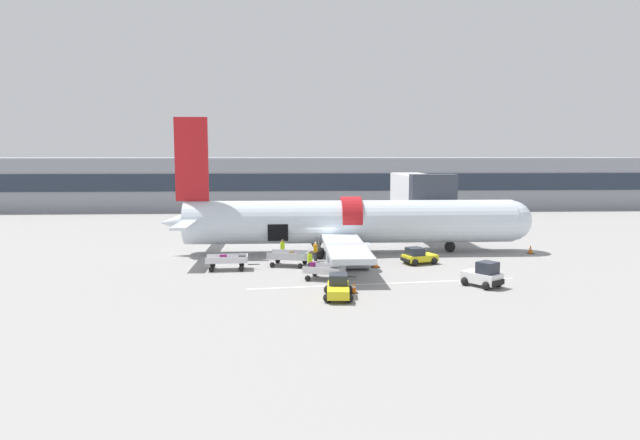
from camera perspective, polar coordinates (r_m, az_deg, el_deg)
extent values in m
plane|color=gray|center=(46.81, 0.15, -3.98)|extent=(500.00, 500.00, 0.00)
cube|color=silver|center=(38.68, 6.52, -6.32)|extent=(18.36, 2.44, 0.01)
cube|color=gray|center=(90.13, -1.41, 3.75)|extent=(107.86, 12.72, 7.87)
cube|color=#232D3D|center=(83.70, -1.29, 3.78)|extent=(105.71, 0.16, 2.52)
cylinder|color=#4C4C51|center=(59.58, 9.67, -0.16)|extent=(0.60, 0.60, 3.26)
cube|color=silver|center=(59.28, 9.73, 2.93)|extent=(3.18, 13.82, 3.18)
cube|color=#333842|center=(53.16, 11.23, 2.46)|extent=(4.13, 1.60, 3.81)
cylinder|color=silver|center=(49.56, 3.06, -0.17)|extent=(28.48, 3.73, 3.73)
sphere|color=silver|center=(53.00, 18.56, -0.06)|extent=(3.54, 3.54, 3.54)
cone|color=silver|center=(50.10, -13.35, -0.27)|extent=(4.28, 3.43, 3.43)
cylinder|color=red|center=(49.49, 3.07, 0.21)|extent=(1.71, 3.73, 3.73)
cube|color=red|center=(49.61, -12.73, 5.94)|extent=(2.79, 0.28, 7.07)
cube|color=silver|center=(46.50, -13.23, -0.34)|extent=(1.23, 7.01, 0.20)
cube|color=silver|center=(53.36, -11.92, 0.60)|extent=(1.23, 7.01, 0.20)
cube|color=silver|center=(42.88, 2.51, -2.64)|extent=(2.94, 12.51, 0.40)
cube|color=silver|center=(56.32, 1.17, -0.37)|extent=(2.94, 12.51, 0.40)
cylinder|color=#B2B7BF|center=(42.72, 2.81, -3.62)|extent=(3.20, 2.00, 2.00)
cylinder|color=#B2B7BF|center=(56.73, 1.35, -1.02)|extent=(3.20, 2.00, 2.00)
cube|color=black|center=(47.55, -4.23, -1.27)|extent=(1.70, 0.12, 1.40)
cylinder|color=#56565B|center=(51.47, 12.88, -1.87)|extent=(0.22, 0.22, 1.34)
sphere|color=black|center=(51.57, 12.86, -2.61)|extent=(0.94, 0.94, 0.94)
cylinder|color=#56565B|center=(47.04, -0.07, -2.51)|extent=(0.22, 0.22, 1.34)
sphere|color=black|center=(47.15, -0.07, -3.31)|extent=(0.94, 0.94, 0.94)
cylinder|color=#56565B|center=(52.09, -0.36, -1.59)|extent=(0.22, 0.22, 1.34)
sphere|color=black|center=(52.20, -0.36, -2.32)|extent=(0.94, 0.94, 0.94)
cube|color=white|center=(39.04, 15.86, -5.55)|extent=(2.53, 2.76, 0.69)
cube|color=#232833|center=(38.66, 16.41, -4.59)|extent=(1.58, 1.57, 0.76)
cube|color=black|center=(38.39, 17.40, -6.02)|extent=(1.06, 0.82, 0.34)
sphere|color=black|center=(38.13, 16.30, -6.32)|extent=(0.56, 0.56, 0.56)
sphere|color=black|center=(39.19, 17.38, -6.01)|extent=(0.56, 0.56, 0.56)
sphere|color=black|center=(39.06, 14.30, -5.95)|extent=(0.56, 0.56, 0.56)
sphere|color=black|center=(40.09, 15.41, -5.65)|extent=(0.56, 0.56, 0.56)
cube|color=yellow|center=(45.73, 9.95, -3.73)|extent=(2.89, 2.20, 0.48)
cube|color=#232833|center=(45.40, 9.49, -3.11)|extent=(1.49, 1.53, 0.59)
cube|color=black|center=(45.07, 8.51, -3.98)|extent=(0.54, 1.27, 0.24)
sphere|color=black|center=(45.90, 8.57, -3.91)|extent=(0.56, 0.56, 0.56)
sphere|color=black|center=(44.74, 9.46, -4.21)|extent=(0.56, 0.56, 0.56)
sphere|color=black|center=(46.80, 10.41, -3.74)|extent=(0.56, 0.56, 0.56)
sphere|color=black|center=(45.66, 11.33, -4.03)|extent=(0.56, 0.56, 0.56)
cube|color=yellow|center=(34.57, 1.83, -7.02)|extent=(1.54, 3.13, 0.52)
cube|color=#232833|center=(34.96, 1.83, -5.91)|extent=(1.21, 1.45, 0.62)
cube|color=black|center=(36.12, 1.82, -6.59)|extent=(1.17, 0.21, 0.26)
sphere|color=black|center=(35.63, 2.82, -6.97)|extent=(0.56, 0.56, 0.56)
sphere|color=black|center=(35.63, 0.82, -6.96)|extent=(0.56, 0.56, 0.56)
sphere|color=black|center=(33.64, 2.90, -7.81)|extent=(0.56, 0.56, 0.56)
sphere|color=black|center=(33.63, 0.77, -7.80)|extent=(0.56, 0.56, 0.56)
cube|color=#B7BABF|center=(44.23, -3.15, -3.81)|extent=(3.45, 2.35, 0.05)
cube|color=#B7BABF|center=(43.84, -1.19, -3.54)|extent=(0.45, 1.62, 0.49)
cube|color=#B7BABF|center=(43.42, -3.40, -3.65)|extent=(3.01, 0.79, 0.49)
cube|color=#B7BABF|center=(44.94, -2.91, -3.29)|extent=(3.01, 0.79, 0.49)
cube|color=#333338|center=(43.84, -0.57, -4.25)|extent=(0.89, 0.29, 0.06)
sphere|color=black|center=(43.27, -1.99, -4.60)|extent=(0.40, 0.40, 0.40)
sphere|color=black|center=(44.85, -1.53, -4.20)|extent=(0.40, 0.40, 0.40)
sphere|color=black|center=(43.80, -4.81, -4.49)|extent=(0.40, 0.40, 0.40)
sphere|color=black|center=(45.36, -4.25, -4.09)|extent=(0.40, 0.40, 0.40)
cube|color=olive|center=(44.49, -2.88, -3.42)|extent=(0.36, 0.25, 0.45)
cube|color=#14472D|center=(43.87, -1.79, -3.60)|extent=(0.47, 0.31, 0.39)
cube|color=#721951|center=(44.18, -2.05, -3.55)|extent=(0.39, 0.30, 0.36)
cube|color=silver|center=(43.31, -9.31, -4.11)|extent=(3.20, 1.66, 0.05)
cube|color=silver|center=(43.22, -7.29, -3.78)|extent=(0.15, 1.47, 0.43)
cube|color=silver|center=(42.57, -9.36, -3.98)|extent=(3.05, 0.25, 0.43)
cube|color=silver|center=(43.95, -9.28, -3.63)|extent=(3.05, 0.25, 0.43)
cube|color=#333338|center=(43.31, -6.64, -4.43)|extent=(0.90, 0.14, 0.06)
sphere|color=black|center=(42.63, -7.88, -4.84)|extent=(0.40, 0.40, 0.40)
sphere|color=black|center=(44.07, -7.84, -4.46)|extent=(0.40, 0.40, 0.40)
sphere|color=black|center=(42.74, -10.81, -4.87)|extent=(0.40, 0.40, 0.40)
sphere|color=black|center=(44.17, -10.67, -4.48)|extent=(0.40, 0.40, 0.40)
cube|color=#721951|center=(43.30, -9.64, -3.75)|extent=(0.56, 0.38, 0.50)
cube|color=black|center=(43.30, -7.80, -3.80)|extent=(0.52, 0.21, 0.38)
cube|color=silver|center=(39.53, 0.42, -5.20)|extent=(3.08, 2.47, 0.05)
cube|color=silver|center=(39.14, 2.26, -4.97)|extent=(0.62, 1.58, 0.43)
cube|color=silver|center=(38.73, 0.09, -5.09)|extent=(2.48, 0.94, 0.43)
cube|color=silver|center=(40.24, 0.74, -4.64)|extent=(2.48, 0.94, 0.43)
cube|color=#333338|center=(39.13, 2.94, -5.67)|extent=(0.87, 0.38, 0.06)
sphere|color=black|center=(38.58, 1.41, -6.02)|extent=(0.40, 0.40, 0.40)
sphere|color=black|center=(40.14, 2.04, -5.51)|extent=(0.40, 0.40, 0.40)
sphere|color=black|center=(39.10, -1.25, -5.84)|extent=(0.40, 0.40, 0.40)
sphere|color=black|center=(40.65, -0.52, -5.35)|extent=(0.40, 0.40, 0.40)
cube|color=#2D2D33|center=(39.33, -0.35, -4.98)|extent=(0.47, 0.36, 0.32)
cube|color=#721951|center=(39.78, -0.75, -4.66)|extent=(0.45, 0.31, 0.58)
cube|color=black|center=(39.39, 1.44, -4.99)|extent=(0.57, 0.42, 0.29)
cylinder|color=#2D2D33|center=(46.17, -0.45, -3.66)|extent=(0.38, 0.38, 0.75)
cylinder|color=orange|center=(46.05, -0.45, -2.84)|extent=(0.49, 0.49, 0.59)
sphere|color=beige|center=(45.99, -0.45, -2.35)|extent=(0.21, 0.21, 0.21)
cylinder|color=orange|center=(45.89, -0.60, -2.96)|extent=(0.16, 0.16, 0.54)
cylinder|color=orange|center=(46.23, -0.31, -2.88)|extent=(0.16, 0.16, 0.54)
cylinder|color=#1E2338|center=(46.25, 1.49, -3.60)|extent=(0.38, 0.38, 0.81)
cylinder|color=#B7E019|center=(46.12, 1.49, -2.71)|extent=(0.49, 0.49, 0.64)
sphere|color=brown|center=(46.05, 1.49, -2.18)|extent=(0.22, 0.22, 0.22)
cylinder|color=#B7E019|center=(46.20, 1.22, -2.78)|extent=(0.16, 0.16, 0.59)
cylinder|color=#B7E019|center=(46.07, 1.76, -2.81)|extent=(0.16, 0.16, 0.59)
cylinder|color=#1E2338|center=(47.07, -3.76, -3.44)|extent=(0.40, 0.40, 0.79)
cylinder|color=#B7E019|center=(46.95, -3.77, -2.59)|extent=(0.51, 0.51, 0.62)
sphere|color=brown|center=(46.89, -3.77, -2.08)|extent=(0.22, 0.22, 0.22)
cylinder|color=#B7E019|center=(47.14, -3.62, -2.63)|extent=(0.16, 0.16, 0.57)
cylinder|color=#B7E019|center=(46.78, -3.92, -2.71)|extent=(0.16, 0.16, 0.57)
cylinder|color=#1E2338|center=(42.02, -1.02, -4.70)|extent=(0.36, 0.36, 0.75)
cylinder|color=#B7E019|center=(41.90, -1.03, -3.80)|extent=(0.47, 0.47, 0.59)
sphere|color=brown|center=(41.82, -1.03, -3.27)|extent=(0.21, 0.21, 0.21)
cylinder|color=#B7E019|center=(42.10, -0.91, -3.84)|extent=(0.15, 0.15, 0.54)
cylinder|color=#B7E019|center=(41.72, -1.14, -3.94)|extent=(0.15, 0.15, 0.54)
cube|color=black|center=(52.80, 20.29, -3.15)|extent=(0.56, 0.56, 0.03)
cone|color=orange|center=(52.75, 20.31, -2.77)|extent=(0.42, 0.42, 0.74)
cylinder|color=white|center=(52.74, 20.31, -2.73)|extent=(0.24, 0.24, 0.09)
cube|color=black|center=(35.94, 3.42, -7.29)|extent=(0.46, 0.46, 0.03)
cone|color=orange|center=(35.85, 3.42, -6.75)|extent=(0.34, 0.34, 0.72)
cylinder|color=white|center=(35.84, 3.42, -6.70)|extent=(0.20, 0.20, 0.09)
cube|color=black|center=(43.91, 5.58, -4.71)|extent=(0.65, 0.65, 0.03)
cone|color=orange|center=(43.84, 5.58, -4.29)|extent=(0.48, 0.48, 0.68)
cylinder|color=white|center=(43.83, 5.58, -4.25)|extent=(0.28, 0.28, 0.08)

